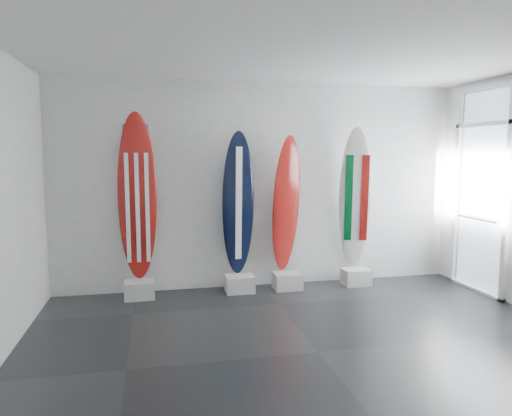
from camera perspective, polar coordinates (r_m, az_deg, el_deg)
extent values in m
plane|color=black|center=(4.97, 7.47, -16.88)|extent=(6.00, 6.00, 0.00)
plane|color=white|center=(4.67, 8.05, 19.24)|extent=(6.00, 6.00, 0.00)
plane|color=silver|center=(6.97, 0.74, 2.72)|extent=(6.00, 0.00, 6.00)
plane|color=silver|center=(2.41, 28.47, -5.58)|extent=(6.00, 0.00, 6.00)
cube|color=silver|center=(6.73, -13.86, -9.58)|extent=(0.40, 0.30, 0.24)
ellipsoid|color=maroon|center=(6.59, -14.14, 1.28)|extent=(0.52, 0.19, 2.29)
cube|color=silver|center=(6.82, -1.98, -9.16)|extent=(0.40, 0.30, 0.24)
ellipsoid|color=black|center=(6.70, -2.17, 0.53)|extent=(0.48, 0.22, 2.05)
cube|color=silver|center=(6.98, 3.82, -8.81)|extent=(0.40, 0.30, 0.24)
ellipsoid|color=maroon|center=(6.86, 3.66, 0.43)|extent=(0.51, 0.40, 2.00)
cube|color=silver|center=(7.34, 12.01, -8.17)|extent=(0.40, 0.30, 0.24)
ellipsoid|color=white|center=(7.22, 11.91, 1.12)|extent=(0.58, 0.52, 2.13)
cube|color=silver|center=(7.01, -19.31, -7.15)|extent=(0.09, 0.02, 0.13)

